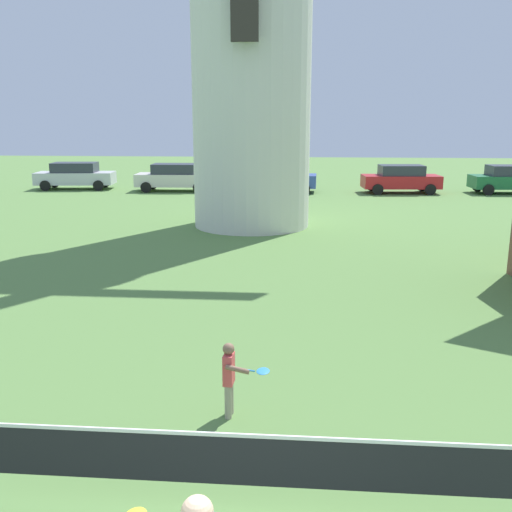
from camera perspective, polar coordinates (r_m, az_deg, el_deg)
The scene contains 8 objects.
windmill at distance 22.48m, azimuth -0.47°, elevation 22.97°, with size 10.46×5.15×16.95m.
tennis_net at distance 6.22m, azimuth -1.59°, elevation -19.62°, with size 6.05×0.06×1.10m.
player_far at distance 8.12m, azimuth -2.52°, elevation -11.76°, with size 0.67×0.49×1.09m.
parked_car_silver at distance 35.89m, azimuth -17.52°, elevation 7.66°, with size 4.66×2.27×1.56m.
parked_car_cream at distance 33.61m, azimuth -8.10°, elevation 7.78°, with size 4.42×2.01×1.56m.
parked_car_blue at distance 32.87m, azimuth 2.65°, elevation 7.77°, with size 3.87×2.00×1.56m.
parked_car_red at distance 33.36m, azimuth 14.20°, elevation 7.47°, with size 4.36×2.13×1.56m.
parked_car_green at distance 35.15m, azimuth 23.85°, elevation 7.02°, with size 4.17×2.04×1.56m.
Camera 1 is at (0.50, -3.18, 4.09)m, focal length 40.25 mm.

